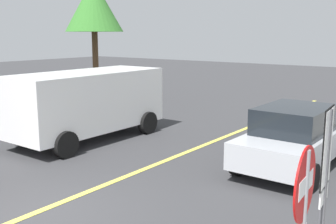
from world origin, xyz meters
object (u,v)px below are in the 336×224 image
object	(u,v)px
speed_limit_sign	(326,168)
white_van	(87,101)
stop_sign	(303,219)
tree_centre_verge	(94,6)
car_silver_near_curb	(296,137)

from	to	relation	value
speed_limit_sign	white_van	distance (m)	9.30
speed_limit_sign	white_van	xyz separation A→B (m)	(3.78, 8.49, -0.50)
stop_sign	white_van	world-z (taller)	stop_sign
stop_sign	speed_limit_sign	size ratio (longest dim) A/B	0.93
white_van	tree_centre_verge	size ratio (longest dim) A/B	0.87
stop_sign	car_silver_near_curb	bearing A→B (deg)	20.03
stop_sign	speed_limit_sign	xyz separation A→B (m)	(1.20, 0.15, 0.17)
stop_sign	tree_centre_verge	world-z (taller)	tree_centre_verge
stop_sign	car_silver_near_curb	world-z (taller)	stop_sign
speed_limit_sign	tree_centre_verge	bearing A→B (deg)	56.41
tree_centre_verge	white_van	bearing A→B (deg)	-135.25
car_silver_near_curb	tree_centre_verge	xyz separation A→B (m)	(4.16, 11.75, 3.89)
white_van	stop_sign	bearing A→B (deg)	-119.98
stop_sign	car_silver_near_curb	xyz separation A→B (m)	(6.27, 2.29, -0.79)
speed_limit_sign	white_van	bearing A→B (deg)	66.02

